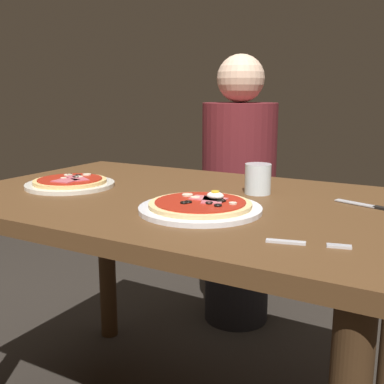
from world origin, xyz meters
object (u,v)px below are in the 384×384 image
at_px(knife, 377,207).
at_px(diner_person, 238,200).
at_px(pizza_across_left, 70,183).
at_px(dining_table, 176,234).
at_px(water_glass_near, 258,181).
at_px(pizza_foreground, 201,207).
at_px(fork, 301,243).

relative_size(knife, diner_person, 0.16).
height_order(pizza_across_left, knife, pizza_across_left).
relative_size(dining_table, water_glass_near, 14.47).
bearing_deg(pizza_foreground, fork, -24.02).
bearing_deg(fork, pizza_across_left, 165.77).
xyz_separation_m(pizza_foreground, water_glass_near, (0.04, 0.26, 0.03)).
xyz_separation_m(pizza_across_left, diner_person, (0.20, 0.82, -0.19)).
height_order(water_glass_near, fork, water_glass_near).
bearing_deg(dining_table, fork, -30.22).
height_order(pizza_across_left, diner_person, diner_person).
relative_size(pizza_across_left, knife, 1.40).
bearing_deg(knife, fork, -102.13).
bearing_deg(knife, pizza_foreground, -146.50).
bearing_deg(diner_person, pizza_foreground, 108.38).
bearing_deg(water_glass_near, pizza_across_left, -160.54).
xyz_separation_m(water_glass_near, knife, (0.32, -0.02, -0.03)).
xyz_separation_m(pizza_foreground, fork, (0.29, -0.13, -0.01)).
bearing_deg(water_glass_near, fork, -57.78).
bearing_deg(pizza_across_left, knife, 11.40).
relative_size(fork, knife, 0.82).
bearing_deg(fork, knife, 77.87).
bearing_deg(knife, dining_table, -167.16).
relative_size(water_glass_near, knife, 0.45).
height_order(fork, knife, knife).
distance_m(fork, diner_person, 1.18).
relative_size(dining_table, diner_person, 1.05).
distance_m(pizza_foreground, fork, 0.31).
distance_m(pizza_across_left, knife, 0.87).
height_order(dining_table, water_glass_near, water_glass_near).
distance_m(dining_table, knife, 0.54).
relative_size(dining_table, knife, 6.46).
height_order(pizza_foreground, knife, pizza_foreground).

